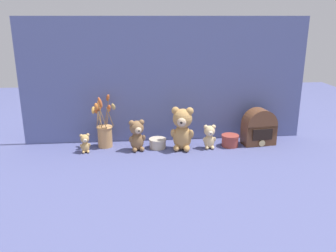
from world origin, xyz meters
TOP-DOWN VIEW (x-y plane):
  - ground_plane at (0.00, 0.00)m, footprint 4.00×4.00m
  - backdrop_wall at (0.00, 0.17)m, footprint 1.70×0.02m
  - teddy_bear_large at (0.08, -0.02)m, footprint 0.14×0.13m
  - teddy_bear_medium at (-0.18, -0.01)m, footprint 0.10×0.09m
  - teddy_bear_small at (0.24, -0.01)m, footprint 0.08×0.07m
  - teddy_bear_tiny at (-0.47, -0.01)m, footprint 0.06×0.06m
  - flower_vase at (-0.37, 0.07)m, footprint 0.15×0.13m
  - vintage_radio at (0.55, 0.03)m, footprint 0.20×0.12m
  - decorative_tin_tall at (0.37, 0.01)m, footprint 0.10×0.10m
  - decorative_tin_short at (-0.06, 0.02)m, footprint 0.10×0.10m

SIDE VIEW (x-z plane):
  - ground_plane at x=0.00m, z-range 0.00..0.00m
  - decorative_tin_short at x=-0.06m, z-range 0.00..0.06m
  - decorative_tin_tall at x=0.37m, z-range 0.00..0.07m
  - teddy_bear_tiny at x=-0.47m, z-range 0.00..0.11m
  - teddy_bear_small at x=0.24m, z-range 0.00..0.15m
  - teddy_bear_medium at x=-0.18m, z-range 0.00..0.19m
  - vintage_radio at x=0.55m, z-range -0.01..0.21m
  - flower_vase at x=-0.37m, z-range -0.06..0.26m
  - teddy_bear_large at x=0.08m, z-range 0.01..0.26m
  - backdrop_wall at x=0.00m, z-range 0.00..0.74m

